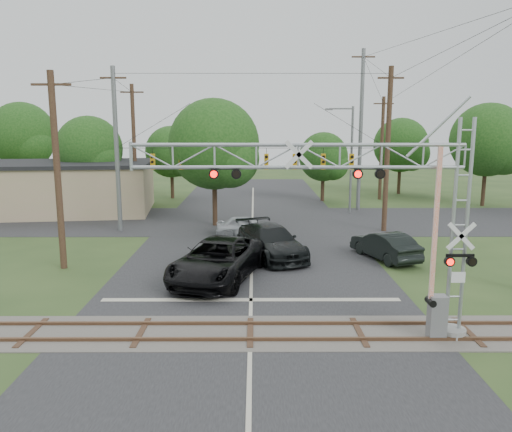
{
  "coord_description": "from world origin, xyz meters",
  "views": [
    {
      "loc": [
        0.15,
        -15.19,
        7.51
      ],
      "look_at": [
        0.23,
        7.5,
        3.37
      ],
      "focal_mm": 35.0,
      "sensor_mm": 36.0,
      "label": 1
    }
  ],
  "objects_px": {
    "traffic_signal_span": "(264,153)",
    "sedan_silver": "(247,226)",
    "crossing_gantry": "(361,205)",
    "commercial_building": "(42,187)",
    "car_dark": "(271,241)",
    "streetlight": "(349,154)",
    "pickup_black": "(218,260)"
  },
  "relations": [
    {
      "from": "sedan_silver",
      "to": "pickup_black",
      "type": "bearing_deg",
      "value": 178.06
    },
    {
      "from": "sedan_silver",
      "to": "commercial_building",
      "type": "xyz_separation_m",
      "value": [
        -17.95,
        9.52,
        1.5
      ]
    },
    {
      "from": "traffic_signal_span",
      "to": "sedan_silver",
      "type": "relative_size",
      "value": 4.71
    },
    {
      "from": "crossing_gantry",
      "to": "streetlight",
      "type": "bearing_deg",
      "value": 80.25
    },
    {
      "from": "car_dark",
      "to": "pickup_black",
      "type": "bearing_deg",
      "value": -143.64
    },
    {
      "from": "car_dark",
      "to": "crossing_gantry",
      "type": "bearing_deg",
      "value": -97.09
    },
    {
      "from": "crossing_gantry",
      "to": "commercial_building",
      "type": "relative_size",
      "value": 0.6
    },
    {
      "from": "car_dark",
      "to": "commercial_building",
      "type": "bearing_deg",
      "value": 121.43
    },
    {
      "from": "streetlight",
      "to": "crossing_gantry",
      "type": "bearing_deg",
      "value": -99.75
    },
    {
      "from": "car_dark",
      "to": "streetlight",
      "type": "relative_size",
      "value": 0.7
    },
    {
      "from": "crossing_gantry",
      "to": "pickup_black",
      "type": "relative_size",
      "value": 1.66
    },
    {
      "from": "traffic_signal_span",
      "to": "commercial_building",
      "type": "relative_size",
      "value": 0.98
    },
    {
      "from": "sedan_silver",
      "to": "commercial_building",
      "type": "height_order",
      "value": "commercial_building"
    },
    {
      "from": "traffic_signal_span",
      "to": "car_dark",
      "type": "xyz_separation_m",
      "value": [
        0.25,
        -7.24,
        -4.66
      ]
    },
    {
      "from": "sedan_silver",
      "to": "commercial_building",
      "type": "relative_size",
      "value": 0.21
    },
    {
      "from": "sedan_silver",
      "to": "crossing_gantry",
      "type": "bearing_deg",
      "value": -160.42
    },
    {
      "from": "pickup_black",
      "to": "traffic_signal_span",
      "type": "bearing_deg",
      "value": 93.24
    },
    {
      "from": "crossing_gantry",
      "to": "pickup_black",
      "type": "height_order",
      "value": "crossing_gantry"
    },
    {
      "from": "streetlight",
      "to": "sedan_silver",
      "type": "bearing_deg",
      "value": -133.38
    },
    {
      "from": "streetlight",
      "to": "traffic_signal_span",
      "type": "bearing_deg",
      "value": -134.87
    },
    {
      "from": "crossing_gantry",
      "to": "commercial_building",
      "type": "height_order",
      "value": "crossing_gantry"
    },
    {
      "from": "sedan_silver",
      "to": "car_dark",
      "type": "bearing_deg",
      "value": -159.59
    },
    {
      "from": "crossing_gantry",
      "to": "pickup_black",
      "type": "bearing_deg",
      "value": 128.57
    },
    {
      "from": "traffic_signal_span",
      "to": "sedan_silver",
      "type": "distance_m",
      "value": 5.31
    },
    {
      "from": "traffic_signal_span",
      "to": "pickup_black",
      "type": "bearing_deg",
      "value": -102.31
    },
    {
      "from": "sedan_silver",
      "to": "commercial_building",
      "type": "distance_m",
      "value": 20.37
    },
    {
      "from": "traffic_signal_span",
      "to": "pickup_black",
      "type": "distance_m",
      "value": 12.64
    },
    {
      "from": "traffic_signal_span",
      "to": "sedan_silver",
      "type": "xyz_separation_m",
      "value": [
        -1.23,
        -1.7,
        -4.88
      ]
    },
    {
      "from": "traffic_signal_span",
      "to": "streetlight",
      "type": "xyz_separation_m",
      "value": [
        7.39,
        7.42,
        -0.5
      ]
    },
    {
      "from": "car_dark",
      "to": "streetlight",
      "type": "xyz_separation_m",
      "value": [
        7.14,
        14.67,
        4.16
      ]
    },
    {
      "from": "streetlight",
      "to": "commercial_building",
      "type": "bearing_deg",
      "value": 179.13
    },
    {
      "from": "streetlight",
      "to": "pickup_black",
      "type": "bearing_deg",
      "value": -117.6
    }
  ]
}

